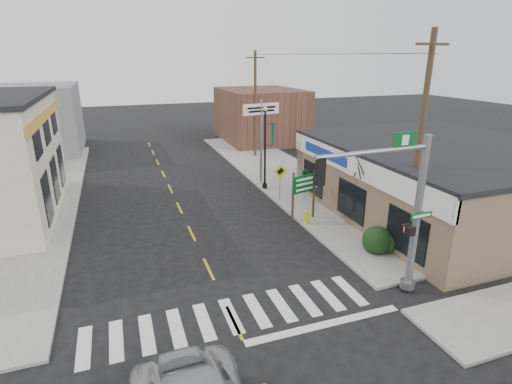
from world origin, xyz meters
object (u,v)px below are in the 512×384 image
object	(u,v)px
fire_hydrant	(307,216)
utility_pole_near	(419,145)
dance_center_sign	(261,120)
bare_tree	(368,159)
utility_pole_far	(255,104)
traffic_signal_pole	(403,201)
lamp_post	(266,142)
guide_sign	(304,188)

from	to	relation	value
fire_hydrant	utility_pole_near	size ratio (longest dim) A/B	0.08
fire_hydrant	dance_center_sign	bearing A→B (deg)	88.56
bare_tree	utility_pole_far	bearing A→B (deg)	89.92
dance_center_sign	utility_pole_far	bearing A→B (deg)	62.87
traffic_signal_pole	utility_pole_far	world-z (taller)	utility_pole_far
lamp_post	dance_center_sign	size ratio (longest dim) A/B	0.95
lamp_post	bare_tree	size ratio (longest dim) A/B	1.16
traffic_signal_pole	utility_pole_near	xyz separation A→B (m)	(3.06, 2.93, 1.31)
fire_hydrant	traffic_signal_pole	bearing A→B (deg)	-88.93
traffic_signal_pole	utility_pole_far	bearing A→B (deg)	81.23
fire_hydrant	dance_center_sign	xyz separation A→B (m)	(0.20, 7.95, 4.17)
dance_center_sign	bare_tree	world-z (taller)	dance_center_sign
guide_sign	utility_pole_far	size ratio (longest dim) A/B	0.30
fire_hydrant	utility_pole_near	world-z (taller)	utility_pole_near
lamp_post	guide_sign	bearing A→B (deg)	-110.65
traffic_signal_pole	bare_tree	size ratio (longest dim) A/B	1.32
fire_hydrant	dance_center_sign	world-z (taller)	dance_center_sign
dance_center_sign	bare_tree	xyz separation A→B (m)	(2.37, -9.53, -0.76)
traffic_signal_pole	utility_pole_near	bearing A→B (deg)	41.03
bare_tree	utility_pole_near	distance (m)	3.14
guide_sign	fire_hydrant	bearing A→B (deg)	-112.72
guide_sign	utility_pole_near	bearing A→B (deg)	-72.81
fire_hydrant	utility_pole_far	xyz separation A→B (m)	(2.60, 15.99, 4.37)
bare_tree	utility_pole_far	world-z (taller)	utility_pole_far
fire_hydrant	dance_center_sign	size ratio (longest dim) A/B	0.13
bare_tree	guide_sign	bearing A→B (deg)	137.96
utility_pole_near	bare_tree	bearing A→B (deg)	98.91
lamp_post	fire_hydrant	bearing A→B (deg)	-111.51
guide_sign	dance_center_sign	world-z (taller)	dance_center_sign
dance_center_sign	bare_tree	distance (m)	9.85
utility_pole_far	utility_pole_near	bearing A→B (deg)	-81.19
bare_tree	lamp_post	bearing A→B (deg)	107.04
traffic_signal_pole	utility_pole_far	size ratio (longest dim) A/B	0.69
dance_center_sign	utility_pole_far	world-z (taller)	utility_pole_far
fire_hydrant	lamp_post	distance (m)	7.22
guide_sign	bare_tree	xyz separation A→B (m)	(2.48, -2.24, 2.01)
bare_tree	utility_pole_near	xyz separation A→B (m)	(0.63, -2.79, 1.30)
fire_hydrant	utility_pole_near	distance (m)	7.18
utility_pole_near	lamp_post	bearing A→B (deg)	102.22
guide_sign	fire_hydrant	distance (m)	1.55
traffic_signal_pole	fire_hydrant	size ratio (longest dim) A/B	8.29
lamp_post	dance_center_sign	world-z (taller)	dance_center_sign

